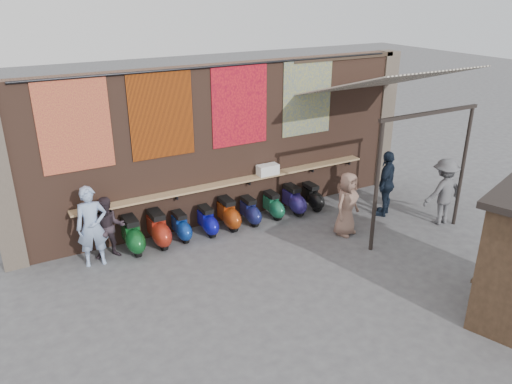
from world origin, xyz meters
TOP-DOWN VIEW (x-y plane):
  - ground at (0.00, 0.00)m, footprint 70.00×70.00m
  - brick_wall at (0.00, 2.70)m, footprint 10.00×0.40m
  - pier_right at (5.20, 2.70)m, footprint 0.50×0.50m
  - eating_counter at (0.00, 2.33)m, footprint 8.00×0.32m
  - shelf_box at (1.01, 2.30)m, footprint 0.56×0.28m
  - tapestry_redgold at (-3.60, 2.48)m, footprint 1.50×0.02m
  - tapestry_sun at (-1.70, 2.48)m, footprint 1.50×0.02m
  - tapestry_orange at (0.30, 2.48)m, footprint 1.50×0.02m
  - tapestry_multi at (2.30, 2.48)m, footprint 1.50×0.02m
  - hang_rail at (0.00, 2.47)m, footprint 9.50×0.06m
  - scooter_stool_0 at (-2.75, 2.01)m, footprint 0.39×0.86m
  - scooter_stool_1 at (-2.14, 2.02)m, footprint 0.39×0.87m
  - scooter_stool_2 at (-1.56, 2.04)m, footprint 0.32×0.72m
  - scooter_stool_3 at (-0.89, 2.00)m, footprint 0.33×0.73m
  - scooter_stool_4 at (-0.29, 2.05)m, footprint 0.37×0.82m
  - scooter_stool_5 at (0.30, 2.00)m, footprint 0.33×0.73m
  - scooter_stool_6 at (1.01, 2.03)m, footprint 0.32×0.72m
  - scooter_stool_7 at (1.64, 2.00)m, footprint 0.36×0.80m
  - scooter_stool_8 at (2.24, 2.00)m, footprint 0.33×0.74m
  - diner_left at (-3.63, 1.88)m, footprint 0.71×0.52m
  - diner_right at (-3.26, 2.00)m, footprint 0.79×0.66m
  - shopper_navy at (3.73, 0.75)m, footprint 1.12×0.91m
  - shopper_grey at (4.63, -0.36)m, footprint 1.17×0.73m
  - shopper_tan at (2.09, 0.34)m, footprint 0.91×0.73m
  - stall_sign at (2.62, -3.27)m, footprint 1.15×0.43m
  - stall_shelf at (2.62, -3.27)m, footprint 1.75×0.69m
  - awning_canvas at (3.50, 0.90)m, footprint 3.20×3.28m
  - awning_ledger at (3.50, 2.49)m, footprint 3.30×0.08m
  - awning_header at (3.50, -0.60)m, footprint 3.00×0.08m
  - awning_post_left at (2.10, -0.60)m, footprint 0.09×0.09m
  - awning_post_right at (4.90, -0.60)m, footprint 0.09×0.09m

SIDE VIEW (x-z plane):
  - ground at x=0.00m, z-range 0.00..0.00m
  - scooter_stool_2 at x=-1.56m, z-range 0.00..0.68m
  - scooter_stool_6 at x=1.01m, z-range 0.00..0.68m
  - scooter_stool_5 at x=0.30m, z-range 0.00..0.69m
  - scooter_stool_3 at x=-0.89m, z-range 0.00..0.69m
  - scooter_stool_8 at x=2.24m, z-range 0.00..0.70m
  - scooter_stool_7 at x=1.64m, z-range 0.00..0.76m
  - scooter_stool_4 at x=-0.29m, z-range 0.00..0.77m
  - scooter_stool_0 at x=-2.75m, z-range 0.00..0.82m
  - scooter_stool_1 at x=-2.14m, z-range 0.00..0.83m
  - diner_right at x=-3.26m, z-range 0.00..1.46m
  - shopper_tan at x=2.09m, z-range 0.00..1.60m
  - stall_shelf at x=2.62m, z-range 0.84..0.90m
  - shopper_grey at x=4.63m, z-range 0.00..1.74m
  - shopper_navy at x=3.73m, z-range 0.00..1.78m
  - diner_left at x=-3.63m, z-range 0.00..1.82m
  - eating_counter at x=0.00m, z-range 1.08..1.12m
  - shelf_box at x=1.01m, z-range 1.12..1.40m
  - awning_post_left at x=2.10m, z-range 0.00..3.10m
  - awning_post_right at x=4.90m, z-range 0.00..3.10m
  - stall_sign at x=2.62m, z-range 1.47..1.97m
  - brick_wall at x=0.00m, z-range 0.00..4.00m
  - pier_right at x=5.20m, z-range 0.00..4.00m
  - tapestry_redgold at x=-3.60m, z-range 2.00..4.00m
  - tapestry_sun at x=-1.70m, z-range 2.00..4.00m
  - tapestry_orange at x=0.30m, z-range 2.00..4.00m
  - tapestry_multi at x=2.30m, z-range 2.00..4.00m
  - awning_header at x=3.50m, z-range 3.04..3.12m
  - awning_canvas at x=3.50m, z-range 3.07..4.03m
  - awning_ledger at x=3.50m, z-range 3.89..4.01m
  - hang_rail at x=0.00m, z-range 3.95..4.01m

